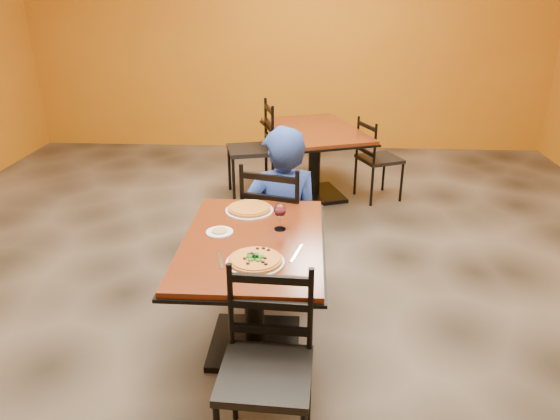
# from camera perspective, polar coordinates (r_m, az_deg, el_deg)

# --- Properties ---
(floor) EXTENTS (7.00, 8.00, 0.01)m
(floor) POSITION_cam_1_polar(r_m,az_deg,el_deg) (3.79, -1.97, -10.03)
(floor) COLOR black
(floor) RESTS_ON ground
(wall_back) EXTENTS (7.00, 0.01, 3.00)m
(wall_back) POSITION_cam_1_polar(r_m,az_deg,el_deg) (7.19, 0.88, 18.56)
(wall_back) COLOR #B67114
(wall_back) RESTS_ON ground
(table_main) EXTENTS (0.83, 1.23, 0.75)m
(table_main) POSITION_cam_1_polar(r_m,az_deg,el_deg) (3.08, -2.95, -6.43)
(table_main) COLOR #5E230E
(table_main) RESTS_ON floor
(table_second) EXTENTS (1.25, 1.50, 0.75)m
(table_second) POSITION_cam_1_polar(r_m,az_deg,el_deg) (5.46, 3.85, 6.99)
(table_second) COLOR #5E230E
(table_second) RESTS_ON floor
(chair_main_near) EXTENTS (0.44, 0.44, 0.92)m
(chair_main_near) POSITION_cam_1_polar(r_m,az_deg,el_deg) (2.46, -1.62, -17.77)
(chair_main_near) COLOR black
(chair_main_near) RESTS_ON floor
(chair_main_far) EXTENTS (0.55, 0.55, 0.98)m
(chair_main_far) POSITION_cam_1_polar(r_m,az_deg,el_deg) (3.81, -0.14, -1.39)
(chair_main_far) COLOR black
(chair_main_far) RESTS_ON floor
(chair_second_left) EXTENTS (0.56, 0.56, 1.01)m
(chair_second_left) POSITION_cam_1_polar(r_m,az_deg,el_deg) (5.51, -3.32, 6.57)
(chair_second_left) COLOR black
(chair_second_left) RESTS_ON floor
(chair_second_right) EXTENTS (0.52, 0.52, 0.87)m
(chair_second_right) POSITION_cam_1_polar(r_m,az_deg,el_deg) (5.55, 10.91, 5.51)
(chair_second_right) COLOR black
(chair_second_right) RESTS_ON floor
(diner) EXTENTS (0.68, 0.53, 1.20)m
(diner) POSITION_cam_1_polar(r_m,az_deg,el_deg) (3.83, 0.18, 0.53)
(diner) COLOR navy
(diner) RESTS_ON floor
(plate_main) EXTENTS (0.31, 0.31, 0.01)m
(plate_main) POSITION_cam_1_polar(r_m,az_deg,el_deg) (2.73, -2.74, -5.77)
(plate_main) COLOR white
(plate_main) RESTS_ON table_main
(pizza_main) EXTENTS (0.28, 0.28, 0.02)m
(pizza_main) POSITION_cam_1_polar(r_m,az_deg,el_deg) (2.72, -2.75, -5.48)
(pizza_main) COLOR #893209
(pizza_main) RESTS_ON plate_main
(plate_far) EXTENTS (0.31, 0.31, 0.01)m
(plate_far) POSITION_cam_1_polar(r_m,az_deg,el_deg) (3.36, -3.39, -0.05)
(plate_far) COLOR white
(plate_far) RESTS_ON table_main
(pizza_far) EXTENTS (0.28, 0.28, 0.02)m
(pizza_far) POSITION_cam_1_polar(r_m,az_deg,el_deg) (3.35, -3.40, 0.20)
(pizza_far) COLOR gold
(pizza_far) RESTS_ON plate_far
(side_plate) EXTENTS (0.16, 0.16, 0.01)m
(side_plate) POSITION_cam_1_polar(r_m,az_deg,el_deg) (3.07, -6.67, -2.44)
(side_plate) COLOR white
(side_plate) RESTS_ON table_main
(dip) EXTENTS (0.09, 0.09, 0.01)m
(dip) POSITION_cam_1_polar(r_m,az_deg,el_deg) (3.07, -6.68, -2.29)
(dip) COLOR #A78551
(dip) RESTS_ON side_plate
(wine_glass) EXTENTS (0.08, 0.08, 0.18)m
(wine_glass) POSITION_cam_1_polar(r_m,az_deg,el_deg) (3.06, -0.00, -0.61)
(wine_glass) COLOR white
(wine_glass) RESTS_ON table_main
(fork) EXTENTS (0.06, 0.19, 0.00)m
(fork) POSITION_cam_1_polar(r_m,az_deg,el_deg) (2.78, -6.59, -5.47)
(fork) COLOR silver
(fork) RESTS_ON table_main
(knife) EXTENTS (0.07, 0.21, 0.00)m
(knife) POSITION_cam_1_polar(r_m,az_deg,el_deg) (2.83, 1.85, -4.77)
(knife) COLOR silver
(knife) RESTS_ON table_main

